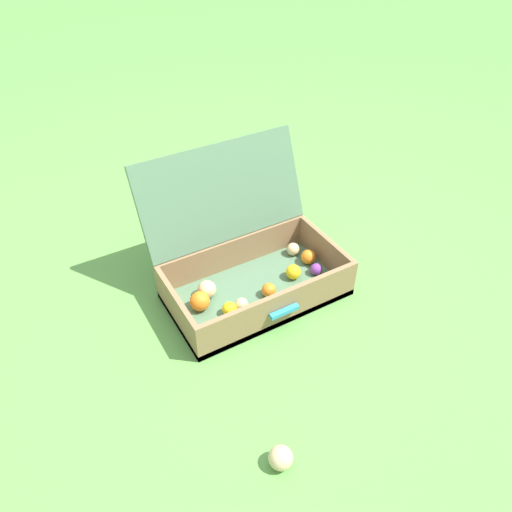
% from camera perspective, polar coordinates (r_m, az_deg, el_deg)
% --- Properties ---
extents(ground_plane, '(16.00, 16.00, 0.00)m').
position_cam_1_polar(ground_plane, '(1.80, -0.55, -6.29)').
color(ground_plane, '#569342').
extents(open_suitcase, '(0.64, 0.52, 0.49)m').
position_cam_1_polar(open_suitcase, '(1.82, -0.99, -0.74)').
color(open_suitcase, '#4C7051').
rests_on(open_suitcase, ground).
extents(stray_ball_on_grass, '(0.07, 0.07, 0.07)m').
position_cam_1_polar(stray_ball_on_grass, '(1.42, 2.88, -22.36)').
color(stray_ball_on_grass, '#D1B784').
rests_on(stray_ball_on_grass, ground).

